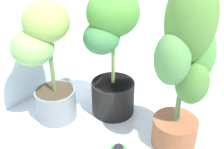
{
  "coord_description": "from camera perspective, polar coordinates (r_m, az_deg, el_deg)",
  "views": [
    {
      "loc": [
        -0.77,
        -0.63,
        1.08
      ],
      "look_at": [
        0.2,
        0.26,
        0.34
      ],
      "focal_mm": 43.49,
      "sensor_mm": 36.0,
      "label": 1
    }
  ],
  "objects": [
    {
      "name": "potted_plant_back_right",
      "position": [
        1.56,
        -0.16,
        4.93
      ],
      "size": [
        0.39,
        0.37,
        0.79
      ],
      "color": "black",
      "rests_on": "ground"
    },
    {
      "name": "potted_plant_front_right",
      "position": [
        1.31,
        15.22,
        2.33
      ],
      "size": [
        0.39,
        0.31,
        0.9
      ],
      "color": "brown",
      "rests_on": "ground"
    },
    {
      "name": "potted_plant_back_center",
      "position": [
        1.56,
        -13.64,
        3.13
      ],
      "size": [
        0.36,
        0.29,
        0.73
      ],
      "color": "slate",
      "rests_on": "ground"
    }
  ]
}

